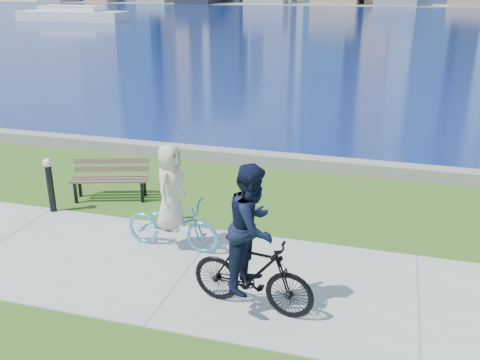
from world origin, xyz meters
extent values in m
plane|color=#305A17|center=(0.00, 0.00, 0.00)|extent=(320.00, 320.00, 0.00)
cube|color=#A5A5A0|center=(0.00, 0.00, 0.01)|extent=(80.00, 3.50, 0.02)
cube|color=gray|center=(0.00, 6.20, 0.17)|extent=(90.00, 0.50, 0.35)
cube|color=navy|center=(0.00, 72.00, 0.00)|extent=(320.00, 131.00, 0.01)
cube|color=gray|center=(0.00, 130.00, 0.06)|extent=(320.00, 30.00, 0.12)
cube|color=white|center=(-39.05, 57.31, 0.64)|extent=(14.83, 4.24, 1.27)
cube|color=white|center=(-39.05, 57.31, 1.64)|extent=(8.47, 3.18, 0.74)
cube|color=black|center=(-3.68, 2.25, 0.25)|extent=(0.08, 0.08, 0.50)
cube|color=black|center=(-2.19, 2.72, 0.25)|extent=(0.08, 0.08, 0.50)
cube|color=black|center=(-3.80, 2.63, 0.25)|extent=(0.08, 0.08, 0.50)
cube|color=black|center=(-2.31, 3.10, 0.25)|extent=(0.08, 0.08, 0.50)
cube|color=brown|center=(-2.94, 2.48, 0.52)|extent=(1.74, 0.65, 0.04)
cube|color=brown|center=(-2.99, 2.65, 0.52)|extent=(1.74, 0.65, 0.04)
cube|color=brown|center=(-3.05, 2.82, 0.52)|extent=(1.74, 0.65, 0.04)
cube|color=brown|center=(-3.09, 2.95, 0.67)|extent=(1.72, 0.61, 0.13)
cube|color=brown|center=(-3.10, 2.98, 0.86)|extent=(1.72, 0.61, 0.13)
cylinder|color=black|center=(-3.89, 1.64, 0.57)|extent=(0.14, 0.14, 1.13)
sphere|color=silver|center=(-3.89, 1.64, 1.17)|extent=(0.21, 0.21, 0.21)
imported|color=#55A5CF|center=(-0.58, 0.77, 0.52)|extent=(0.75, 1.94, 1.00)
imported|color=silver|center=(-0.58, 0.77, 1.28)|extent=(0.57, 0.84, 1.67)
imported|color=black|center=(1.44, -0.82, 0.63)|extent=(0.85, 2.08, 1.22)
imported|color=black|center=(1.44, -0.82, 1.45)|extent=(0.86, 1.05, 1.99)
camera|label=1|loc=(3.30, -7.86, 4.91)|focal=40.00mm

